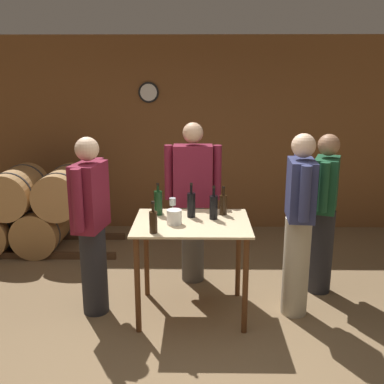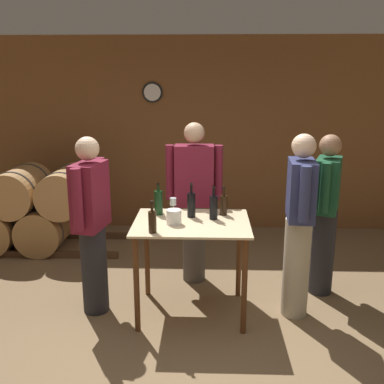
# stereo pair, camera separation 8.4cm
# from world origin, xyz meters

# --- Properties ---
(ground_plane) EXTENTS (14.00, 14.00, 0.00)m
(ground_plane) POSITION_xyz_m (0.00, 0.00, 0.00)
(ground_plane) COLOR brown
(back_wall) EXTENTS (8.40, 0.08, 2.70)m
(back_wall) POSITION_xyz_m (-0.00, 3.00, 1.35)
(back_wall) COLOR brown
(back_wall) RESTS_ON ground_plane
(barrel_rack) EXTENTS (2.55, 0.85, 1.06)m
(barrel_rack) POSITION_xyz_m (-2.06, 2.09, 0.51)
(barrel_rack) COLOR #4C331E
(barrel_rack) RESTS_ON ground_plane
(tasting_table) EXTENTS (1.04, 0.80, 0.90)m
(tasting_table) POSITION_xyz_m (0.02, 0.50, 0.73)
(tasting_table) COLOR beige
(tasting_table) RESTS_ON ground_plane
(wine_bottle_far_left) EXTENTS (0.08, 0.08, 0.30)m
(wine_bottle_far_left) POSITION_xyz_m (-0.30, 0.70, 1.02)
(wine_bottle_far_left) COLOR black
(wine_bottle_far_left) RESTS_ON tasting_table
(wine_bottle_left) EXTENTS (0.07, 0.07, 0.27)m
(wine_bottle_left) POSITION_xyz_m (-0.30, 0.20, 1.00)
(wine_bottle_left) COLOR black
(wine_bottle_left) RESTS_ON tasting_table
(wine_bottle_center) EXTENTS (0.08, 0.08, 0.32)m
(wine_bottle_center) POSITION_xyz_m (0.01, 0.64, 1.02)
(wine_bottle_center) COLOR black
(wine_bottle_center) RESTS_ON tasting_table
(wine_bottle_right) EXTENTS (0.07, 0.07, 0.31)m
(wine_bottle_right) POSITION_xyz_m (0.21, 0.58, 1.02)
(wine_bottle_right) COLOR black
(wine_bottle_right) RESTS_ON tasting_table
(wine_bottle_far_right) EXTENTS (0.07, 0.07, 0.28)m
(wine_bottle_far_right) POSITION_xyz_m (0.31, 0.72, 1.00)
(wine_bottle_far_right) COLOR black
(wine_bottle_far_right) RESTS_ON tasting_table
(wine_glass_near_left) EXTENTS (0.06, 0.06, 0.14)m
(wine_glass_near_left) POSITION_xyz_m (-0.32, 0.79, 1.00)
(wine_glass_near_left) COLOR silver
(wine_glass_near_left) RESTS_ON tasting_table
(wine_glass_near_center) EXTENTS (0.06, 0.06, 0.14)m
(wine_glass_near_center) POSITION_xyz_m (-0.17, 0.79, 1.00)
(wine_glass_near_center) COLOR silver
(wine_glass_near_center) RESTS_ON tasting_table
(ice_bucket) EXTENTS (0.13, 0.13, 0.13)m
(ice_bucket) POSITION_xyz_m (-0.14, 0.43, 0.96)
(ice_bucket) COLOR white
(ice_bucket) RESTS_ON tasting_table
(person_host) EXTENTS (0.25, 0.59, 1.69)m
(person_host) POSITION_xyz_m (0.98, 0.50, 0.90)
(person_host) COLOR #B7AD93
(person_host) RESTS_ON ground_plane
(person_visitor_with_scarf) EXTENTS (0.59, 0.24, 1.71)m
(person_visitor_with_scarf) POSITION_xyz_m (0.02, 1.21, 0.91)
(person_visitor_with_scarf) COLOR #4C4742
(person_visitor_with_scarf) RESTS_ON ground_plane
(person_visitor_bearded) EXTENTS (0.29, 0.58, 1.66)m
(person_visitor_bearded) POSITION_xyz_m (-0.89, 0.50, 0.88)
(person_visitor_bearded) COLOR #232328
(person_visitor_bearded) RESTS_ON ground_plane
(person_visitor_near_door) EXTENTS (0.34, 0.56, 1.63)m
(person_visitor_near_door) POSITION_xyz_m (1.32, 0.96, 0.86)
(person_visitor_near_door) COLOR #232328
(person_visitor_near_door) RESTS_ON ground_plane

